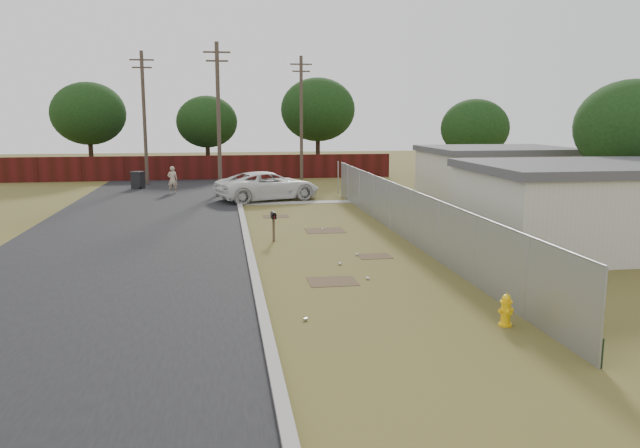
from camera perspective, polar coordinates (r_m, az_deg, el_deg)
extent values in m
plane|color=brown|center=(23.05, 0.93, -1.98)|extent=(120.00, 120.00, 0.00)
cube|color=black|center=(30.81, -15.59, 0.70)|extent=(9.00, 60.00, 0.02)
cube|color=gray|center=(30.60, -7.20, 1.02)|extent=(0.25, 60.00, 0.12)
cube|color=gray|center=(34.27, -2.36, 1.97)|extent=(6.20, 1.00, 0.03)
cylinder|color=#93969B|center=(12.93, 24.43, -7.89)|extent=(0.06, 0.06, 2.00)
cylinder|color=#93969B|center=(15.41, 18.34, -4.70)|extent=(0.06, 0.06, 2.00)
cylinder|color=#93969B|center=(18.05, 14.01, -2.39)|extent=(0.06, 0.06, 2.00)
cylinder|color=#93969B|center=(20.79, 10.82, -0.66)|extent=(0.06, 0.06, 2.00)
cylinder|color=#93969B|center=(23.59, 8.37, 0.66)|extent=(0.06, 0.06, 2.00)
cylinder|color=#93969B|center=(26.44, 6.45, 1.69)|extent=(0.06, 0.06, 2.00)
cylinder|color=#93969B|center=(29.31, 4.90, 2.53)|extent=(0.06, 0.06, 2.00)
cylinder|color=#93969B|center=(32.21, 3.63, 3.21)|extent=(0.06, 0.06, 2.00)
cylinder|color=#93969B|center=(35.13, 2.57, 3.78)|extent=(0.06, 0.06, 2.00)
cylinder|color=#93969B|center=(38.06, 1.67, 4.26)|extent=(0.06, 0.06, 2.00)
cylinder|color=#93969B|center=(24.40, 7.74, 3.35)|extent=(0.04, 26.00, 0.04)
cube|color=gray|center=(24.54, 7.68, 1.03)|extent=(0.01, 26.00, 2.00)
cube|color=black|center=(24.67, 7.78, -0.58)|extent=(0.03, 26.00, 0.60)
cube|color=#440F0E|center=(47.43, -11.52, 5.06)|extent=(30.00, 0.12, 1.80)
cylinder|color=brown|center=(38.22, -9.25, 9.42)|extent=(0.24, 0.24, 9.00)
cube|color=brown|center=(38.40, -9.42, 15.24)|extent=(1.60, 0.10, 0.10)
cube|color=brown|center=(38.35, -9.40, 14.50)|extent=(1.30, 0.10, 0.10)
cylinder|color=brown|center=(44.52, -15.76, 9.23)|extent=(0.24, 0.24, 9.00)
cube|color=brown|center=(44.67, -16.00, 14.23)|extent=(1.60, 0.10, 0.10)
cube|color=brown|center=(44.63, -15.97, 13.60)|extent=(1.30, 0.10, 0.10)
cylinder|color=brown|center=(46.59, -1.72, 9.61)|extent=(0.24, 0.24, 9.00)
cube|color=brown|center=(46.74, -1.74, 14.39)|extent=(1.60, 0.10, 0.10)
cube|color=brown|center=(46.70, -1.74, 13.78)|extent=(1.30, 0.10, 0.10)
cube|color=beige|center=(24.20, 23.31, 1.14)|extent=(8.00, 6.00, 2.80)
cube|color=#47474B|center=(24.04, 23.56, 4.79)|extent=(8.32, 6.24, 0.30)
cube|color=beige|center=(34.53, 15.74, 3.98)|extent=(7.00, 6.00, 2.80)
cube|color=#47474B|center=(34.42, 15.87, 6.54)|extent=(7.28, 6.24, 0.30)
cylinder|color=black|center=(52.31, -20.19, 5.92)|extent=(0.36, 0.36, 3.30)
ellipsoid|color=black|center=(52.21, -20.41, 9.45)|extent=(5.70, 5.70, 4.84)
cylinder|color=black|center=(52.34, -10.21, 6.13)|extent=(0.36, 0.36, 2.86)
ellipsoid|color=black|center=(52.24, -10.30, 9.19)|extent=(4.94, 4.94, 4.20)
cylinder|color=black|center=(51.91, -0.20, 6.62)|extent=(0.36, 0.36, 3.52)
ellipsoid|color=black|center=(51.83, -0.20, 10.42)|extent=(6.08, 6.08, 5.17)
cylinder|color=black|center=(43.75, 13.84, 5.14)|extent=(0.36, 0.36, 2.64)
ellipsoid|color=black|center=(43.63, 13.98, 8.51)|extent=(4.56, 4.56, 3.88)
cylinder|color=black|center=(31.09, 26.25, 2.76)|extent=(0.36, 0.36, 2.86)
ellipsoid|color=black|center=(30.92, 26.65, 7.90)|extent=(4.94, 4.94, 4.20)
cylinder|color=yellow|center=(15.07, 16.57, -8.79)|extent=(0.35, 0.35, 0.05)
cylinder|color=yellow|center=(14.99, 16.62, -7.80)|extent=(0.24, 0.24, 0.53)
cylinder|color=yellow|center=(14.91, 16.67, -6.84)|extent=(0.31, 0.31, 0.05)
sphere|color=yellow|center=(14.89, 16.68, -6.57)|extent=(0.23, 0.23, 0.21)
cylinder|color=yellow|center=(14.86, 16.71, -6.16)|extent=(0.04, 0.04, 0.05)
cylinder|color=yellow|center=(14.90, 16.22, -7.63)|extent=(0.10, 0.11, 0.10)
cylinder|color=yellow|center=(15.04, 17.04, -7.51)|extent=(0.10, 0.11, 0.10)
cylinder|color=yellow|center=(14.87, 16.90, -7.70)|extent=(0.14, 0.12, 0.13)
cube|color=brown|center=(23.77, -4.26, -0.48)|extent=(0.09, 0.09, 0.95)
cube|color=black|center=(23.68, -4.28, 0.72)|extent=(0.20, 0.47, 0.17)
cylinder|color=black|center=(23.67, -4.28, 0.92)|extent=(0.20, 0.47, 0.17)
cube|color=red|center=(23.44, -4.19, 0.62)|extent=(0.02, 0.04, 0.10)
imported|color=white|center=(35.41, -4.76, 3.50)|extent=(6.43, 4.53, 1.63)
imported|color=tan|center=(39.28, -13.32, 3.94)|extent=(0.64, 0.44, 1.69)
cube|color=black|center=(42.47, -16.30, 3.82)|extent=(0.87, 0.87, 1.07)
cube|color=black|center=(42.42, -16.34, 4.57)|extent=(0.95, 0.95, 0.09)
cylinder|color=black|center=(42.07, -16.09, 3.20)|extent=(0.13, 0.23, 0.22)
cylinder|color=beige|center=(18.41, 4.40, -4.95)|extent=(0.12, 0.12, 0.07)
cylinder|color=#A5A6AA|center=(20.09, 1.82, -3.66)|extent=(0.11, 0.12, 0.07)
cylinder|color=beige|center=(21.47, 3.40, -2.79)|extent=(0.12, 0.09, 0.07)
cylinder|color=#A5A6AA|center=(14.76, -1.35, -8.71)|extent=(0.12, 0.12, 0.07)
cylinder|color=beige|center=(26.14, 0.23, -0.47)|extent=(0.11, 0.12, 0.07)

